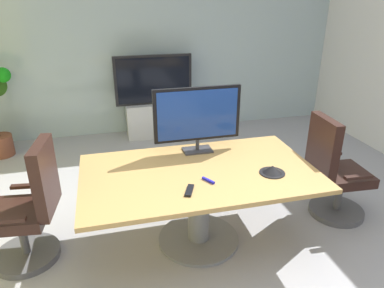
{
  "coord_description": "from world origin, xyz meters",
  "views": [
    {
      "loc": [
        -0.84,
        -2.38,
        2.18
      ],
      "look_at": [
        -0.11,
        0.5,
        0.89
      ],
      "focal_mm": 33.01,
      "sensor_mm": 36.0,
      "label": 1
    }
  ],
  "objects_px": {
    "office_chair_right": "(334,176)",
    "wall_display_unit": "(155,110)",
    "conference_table": "(199,189)",
    "tv_monitor": "(197,116)",
    "remote_control": "(189,190)",
    "conference_phone": "(272,170)",
    "office_chair_left": "(30,214)"
  },
  "relations": [
    {
      "from": "office_chair_right",
      "to": "conference_phone",
      "type": "bearing_deg",
      "value": 111.35
    },
    {
      "from": "remote_control",
      "to": "office_chair_left",
      "type": "bearing_deg",
      "value": -175.77
    },
    {
      "from": "office_chair_left",
      "to": "office_chair_right",
      "type": "relative_size",
      "value": 1.0
    },
    {
      "from": "conference_phone",
      "to": "office_chair_right",
      "type": "bearing_deg",
      "value": 17.63
    },
    {
      "from": "tv_monitor",
      "to": "remote_control",
      "type": "relative_size",
      "value": 4.94
    },
    {
      "from": "tv_monitor",
      "to": "wall_display_unit",
      "type": "bearing_deg",
      "value": 91.88
    },
    {
      "from": "conference_table",
      "to": "conference_phone",
      "type": "relative_size",
      "value": 9.24
    },
    {
      "from": "wall_display_unit",
      "to": "office_chair_right",
      "type": "bearing_deg",
      "value": -62.06
    },
    {
      "from": "remote_control",
      "to": "conference_phone",
      "type": "bearing_deg",
      "value": 32.25
    },
    {
      "from": "tv_monitor",
      "to": "remote_control",
      "type": "xyz_separation_m",
      "value": [
        -0.26,
        -0.74,
        -0.35
      ]
    },
    {
      "from": "office_chair_right",
      "to": "remote_control",
      "type": "xyz_separation_m",
      "value": [
        -1.61,
        -0.39,
        0.29
      ]
    },
    {
      "from": "office_chair_right",
      "to": "wall_display_unit",
      "type": "distance_m",
      "value": 3.04
    },
    {
      "from": "wall_display_unit",
      "to": "remote_control",
      "type": "distance_m",
      "value": 3.09
    },
    {
      "from": "office_chair_left",
      "to": "wall_display_unit",
      "type": "xyz_separation_m",
      "value": [
        1.46,
        2.63,
        -0.01
      ]
    },
    {
      "from": "conference_table",
      "to": "tv_monitor",
      "type": "distance_m",
      "value": 0.69
    },
    {
      "from": "office_chair_right",
      "to": "conference_phone",
      "type": "xyz_separation_m",
      "value": [
        -0.84,
        -0.27,
        0.32
      ]
    },
    {
      "from": "office_chair_right",
      "to": "tv_monitor",
      "type": "relative_size",
      "value": 1.3
    },
    {
      "from": "office_chair_right",
      "to": "conference_phone",
      "type": "distance_m",
      "value": 0.94
    },
    {
      "from": "conference_phone",
      "to": "conference_table",
      "type": "bearing_deg",
      "value": 161.73
    },
    {
      "from": "wall_display_unit",
      "to": "conference_phone",
      "type": "height_order",
      "value": "wall_display_unit"
    },
    {
      "from": "conference_table",
      "to": "office_chair_right",
      "type": "height_order",
      "value": "office_chair_right"
    },
    {
      "from": "tv_monitor",
      "to": "conference_phone",
      "type": "xyz_separation_m",
      "value": [
        0.5,
        -0.62,
        -0.33
      ]
    },
    {
      "from": "wall_display_unit",
      "to": "remote_control",
      "type": "relative_size",
      "value": 7.71
    },
    {
      "from": "office_chair_right",
      "to": "wall_display_unit",
      "type": "bearing_deg",
      "value": 31.66
    },
    {
      "from": "conference_table",
      "to": "remote_control",
      "type": "height_order",
      "value": "remote_control"
    },
    {
      "from": "conference_table",
      "to": "wall_display_unit",
      "type": "bearing_deg",
      "value": 89.6
    },
    {
      "from": "wall_display_unit",
      "to": "office_chair_left",
      "type": "bearing_deg",
      "value": -119.09
    },
    {
      "from": "tv_monitor",
      "to": "office_chair_left",
      "type": "bearing_deg",
      "value": -169.26
    },
    {
      "from": "conference_phone",
      "to": "remote_control",
      "type": "xyz_separation_m",
      "value": [
        -0.76,
        -0.12,
        -0.02
      ]
    },
    {
      "from": "wall_display_unit",
      "to": "conference_phone",
      "type": "xyz_separation_m",
      "value": [
        0.58,
        -2.95,
        0.33
      ]
    },
    {
      "from": "office_chair_left",
      "to": "office_chair_right",
      "type": "height_order",
      "value": "same"
    },
    {
      "from": "tv_monitor",
      "to": "wall_display_unit",
      "type": "xyz_separation_m",
      "value": [
        -0.08,
        2.34,
        -0.66
      ]
    }
  ]
}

